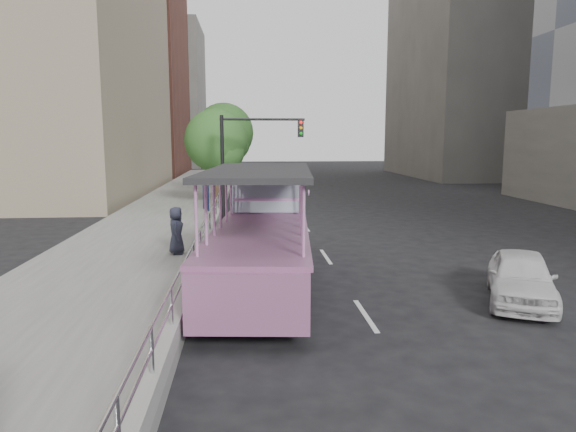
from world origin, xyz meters
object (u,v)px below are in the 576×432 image
object	(u,v)px
car	(521,277)
traffic_signal	(246,150)
parking_sign	(206,213)
street_tree_far	(225,135)
street_tree_near	(218,143)
pedestrian_far	(176,230)
duck_boat	(263,239)

from	to	relation	value
car	traffic_signal	distance (m)	15.65
parking_sign	traffic_signal	xyz separation A→B (m)	(1.29, 9.50, 1.79)
street_tree_far	parking_sign	bearing A→B (deg)	-89.68
parking_sign	street_tree_near	xyz separation A→B (m)	(-0.30, 12.93, 2.11)
parking_sign	car	bearing A→B (deg)	-28.03
traffic_signal	street_tree_near	size ratio (longest dim) A/B	0.91
pedestrian_far	parking_sign	world-z (taller)	parking_sign
duck_boat	parking_sign	size ratio (longest dim) A/B	3.72
pedestrian_far	street_tree_near	bearing A→B (deg)	-5.40
duck_boat	traffic_signal	size ratio (longest dim) A/B	1.94
pedestrian_far	street_tree_far	size ratio (longest dim) A/B	0.24
parking_sign	street_tree_far	world-z (taller)	street_tree_far
duck_boat	street_tree_near	bearing A→B (deg)	97.82
car	pedestrian_far	distance (m)	10.34
traffic_signal	street_tree_near	bearing A→B (deg)	114.98
car	pedestrian_far	world-z (taller)	pedestrian_far
duck_boat	car	distance (m)	6.83
pedestrian_far	parking_sign	size ratio (longest dim) A/B	0.57
car	traffic_signal	size ratio (longest dim) A/B	0.72
pedestrian_far	traffic_signal	xyz separation A→B (m)	(2.32, 8.96, 2.42)
duck_boat	parking_sign	distance (m)	2.60
parking_sign	traffic_signal	bearing A→B (deg)	82.25
duck_boat	street_tree_far	bearing A→B (deg)	95.03
duck_boat	street_tree_near	size ratio (longest dim) A/B	1.77
traffic_signal	street_tree_far	world-z (taller)	street_tree_far
car	street_tree_near	distance (m)	19.43
traffic_signal	pedestrian_far	bearing A→B (deg)	-104.53
traffic_signal	street_tree_near	xyz separation A→B (m)	(-1.60, 3.43, 0.32)
street_tree_near	street_tree_far	world-z (taller)	street_tree_far
car	street_tree_near	world-z (taller)	street_tree_near
parking_sign	traffic_signal	distance (m)	9.75
car	parking_sign	size ratio (longest dim) A/B	1.38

